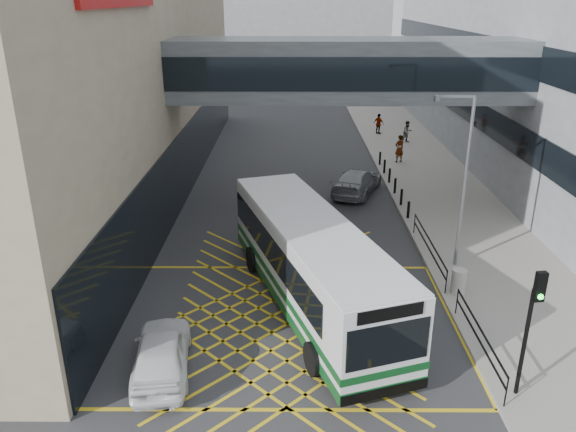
{
  "coord_description": "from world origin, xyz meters",
  "views": [
    {
      "loc": [
        0.1,
        -17.33,
        10.96
      ],
      "look_at": [
        0.0,
        4.0,
        2.6
      ],
      "focal_mm": 35.0,
      "sensor_mm": 36.0,
      "label": 1
    }
  ],
  "objects_px": {
    "traffic_light": "(532,317)",
    "pedestrian_c": "(379,124)",
    "street_lamp": "(462,173)",
    "pedestrian_b": "(407,132)",
    "car_dark": "(294,219)",
    "pedestrian_a": "(399,149)",
    "bus": "(310,261)",
    "litter_bin": "(459,281)",
    "car_white": "(162,352)",
    "car_silver": "(357,181)"
  },
  "relations": [
    {
      "from": "car_white",
      "to": "car_silver",
      "type": "relative_size",
      "value": 0.91
    },
    {
      "from": "street_lamp",
      "to": "pedestrian_c",
      "type": "bearing_deg",
      "value": 91.35
    },
    {
      "from": "car_dark",
      "to": "pedestrian_c",
      "type": "relative_size",
      "value": 2.47
    },
    {
      "from": "car_white",
      "to": "street_lamp",
      "type": "relative_size",
      "value": 0.63
    },
    {
      "from": "car_silver",
      "to": "traffic_light",
      "type": "relative_size",
      "value": 1.24
    },
    {
      "from": "traffic_light",
      "to": "bus",
      "type": "bearing_deg",
      "value": 129.21
    },
    {
      "from": "bus",
      "to": "car_silver",
      "type": "bearing_deg",
      "value": 57.72
    },
    {
      "from": "car_dark",
      "to": "pedestrian_c",
      "type": "bearing_deg",
      "value": -112.18
    },
    {
      "from": "bus",
      "to": "pedestrian_c",
      "type": "distance_m",
      "value": 28.67
    },
    {
      "from": "car_silver",
      "to": "pedestrian_c",
      "type": "bearing_deg",
      "value": -81.21
    },
    {
      "from": "car_silver",
      "to": "bus",
      "type": "bearing_deg",
      "value": 97.98
    },
    {
      "from": "pedestrian_a",
      "to": "pedestrian_b",
      "type": "relative_size",
      "value": 1.14
    },
    {
      "from": "car_silver",
      "to": "pedestrian_a",
      "type": "distance_m",
      "value": 7.25
    },
    {
      "from": "bus",
      "to": "street_lamp",
      "type": "xyz_separation_m",
      "value": [
        6.21,
        3.1,
        2.48
      ]
    },
    {
      "from": "bus",
      "to": "street_lamp",
      "type": "distance_m",
      "value": 7.37
    },
    {
      "from": "pedestrian_a",
      "to": "pedestrian_c",
      "type": "xyz_separation_m",
      "value": [
        -0.16,
        8.67,
        -0.11
      ]
    },
    {
      "from": "car_dark",
      "to": "pedestrian_b",
      "type": "xyz_separation_m",
      "value": [
        9.06,
        17.86,
        0.35
      ]
    },
    {
      "from": "car_dark",
      "to": "bus",
      "type": "bearing_deg",
      "value": 91.53
    },
    {
      "from": "street_lamp",
      "to": "pedestrian_b",
      "type": "distance_m",
      "value": 22.19
    },
    {
      "from": "litter_bin",
      "to": "pedestrian_b",
      "type": "distance_m",
      "value": 24.44
    },
    {
      "from": "street_lamp",
      "to": "car_silver",
      "type": "bearing_deg",
      "value": 109.47
    },
    {
      "from": "traffic_light",
      "to": "pedestrian_c",
      "type": "height_order",
      "value": "traffic_light"
    },
    {
      "from": "bus",
      "to": "pedestrian_a",
      "type": "height_order",
      "value": "bus"
    },
    {
      "from": "street_lamp",
      "to": "pedestrian_b",
      "type": "xyz_separation_m",
      "value": [
        2.28,
        21.83,
        -3.29
      ]
    },
    {
      "from": "traffic_light",
      "to": "street_lamp",
      "type": "xyz_separation_m",
      "value": [
        0.34,
        8.56,
        1.49
      ]
    },
    {
      "from": "traffic_light",
      "to": "pedestrian_c",
      "type": "xyz_separation_m",
      "value": [
        0.78,
        33.33,
        -1.79
      ]
    },
    {
      "from": "traffic_light",
      "to": "litter_bin",
      "type": "xyz_separation_m",
      "value": [
        -0.07,
        6.09,
        -2.15
      ]
    },
    {
      "from": "bus",
      "to": "litter_bin",
      "type": "relative_size",
      "value": 12.61
    },
    {
      "from": "bus",
      "to": "pedestrian_b",
      "type": "xyz_separation_m",
      "value": [
        8.49,
        24.93,
        -0.81
      ]
    },
    {
      "from": "car_dark",
      "to": "pedestrian_b",
      "type": "relative_size",
      "value": 2.48
    },
    {
      "from": "bus",
      "to": "pedestrian_b",
      "type": "relative_size",
      "value": 7.32
    },
    {
      "from": "car_dark",
      "to": "pedestrian_a",
      "type": "relative_size",
      "value": 2.18
    },
    {
      "from": "car_white",
      "to": "traffic_light",
      "type": "height_order",
      "value": "traffic_light"
    },
    {
      "from": "car_white",
      "to": "car_dark",
      "type": "relative_size",
      "value": 1.09
    },
    {
      "from": "car_white",
      "to": "car_dark",
      "type": "height_order",
      "value": "car_white"
    },
    {
      "from": "car_silver",
      "to": "litter_bin",
      "type": "xyz_separation_m",
      "value": [
        2.61,
        -12.3,
        -0.13
      ]
    },
    {
      "from": "car_white",
      "to": "pedestrian_b",
      "type": "distance_m",
      "value": 31.99
    },
    {
      "from": "car_dark",
      "to": "street_lamp",
      "type": "xyz_separation_m",
      "value": [
        6.78,
        -3.97,
        3.64
      ]
    },
    {
      "from": "traffic_light",
      "to": "street_lamp",
      "type": "distance_m",
      "value": 8.69
    },
    {
      "from": "pedestrian_a",
      "to": "traffic_light",
      "type": "bearing_deg",
      "value": 62.33
    },
    {
      "from": "pedestrian_c",
      "to": "traffic_light",
      "type": "bearing_deg",
      "value": 132.34
    },
    {
      "from": "bus",
      "to": "car_silver",
      "type": "height_order",
      "value": "bus"
    },
    {
      "from": "traffic_light",
      "to": "pedestrian_b",
      "type": "distance_m",
      "value": 30.55
    },
    {
      "from": "bus",
      "to": "litter_bin",
      "type": "height_order",
      "value": "bus"
    },
    {
      "from": "litter_bin",
      "to": "pedestrian_c",
      "type": "relative_size",
      "value": 0.58
    },
    {
      "from": "bus",
      "to": "pedestrian_a",
      "type": "bearing_deg",
      "value": 52.04
    },
    {
      "from": "car_white",
      "to": "litter_bin",
      "type": "relative_size",
      "value": 4.66
    },
    {
      "from": "pedestrian_b",
      "to": "pedestrian_c",
      "type": "relative_size",
      "value": 1.0
    },
    {
      "from": "litter_bin",
      "to": "street_lamp",
      "type": "bearing_deg",
      "value": 80.64
    },
    {
      "from": "pedestrian_b",
      "to": "car_silver",
      "type": "bearing_deg",
      "value": -140.14
    }
  ]
}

